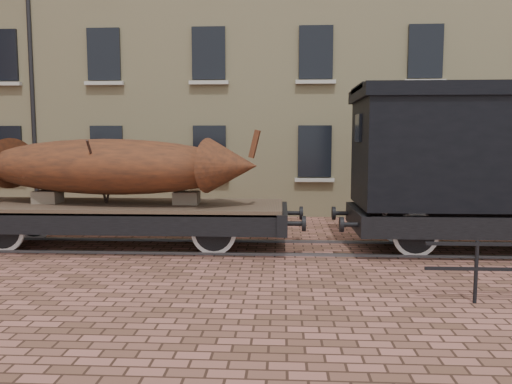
{
  "coord_description": "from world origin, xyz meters",
  "views": [
    {
      "loc": [
        -0.07,
        -11.66,
        2.58
      ],
      "look_at": [
        -0.71,
        0.5,
        1.3
      ],
      "focal_mm": 35.0,
      "sensor_mm": 36.0,
      "label": 1
    }
  ],
  "objects": [
    {
      "name": "ground",
      "position": [
        0.0,
        0.0,
        0.0
      ],
      "size": [
        90.0,
        90.0,
        0.0
      ],
      "primitive_type": "plane",
      "color": "brown"
    },
    {
      "name": "warehouse_cream",
      "position": [
        3.0,
        9.99,
        7.0
      ],
      "size": [
        40.0,
        10.19,
        14.0
      ],
      "color": "beige",
      "rests_on": "ground"
    },
    {
      "name": "rail_track",
      "position": [
        0.0,
        0.0,
        0.03
      ],
      "size": [
        30.0,
        1.52,
        0.06
      ],
      "color": "#59595E",
      "rests_on": "ground"
    },
    {
      "name": "flatcar_wagon",
      "position": [
        -4.03,
        -0.0,
        0.84
      ],
      "size": [
        8.97,
        2.43,
        1.35
      ],
      "color": "brown",
      "rests_on": "ground"
    },
    {
      "name": "iron_boat",
      "position": [
        -4.28,
        -0.0,
        1.95
      ],
      "size": [
        7.5,
        3.06,
        1.76
      ],
      "color": "brown",
      "rests_on": "flatcar_wagon"
    },
    {
      "name": "goods_van",
      "position": [
        4.87,
        0.0,
        2.38
      ],
      "size": [
        7.35,
        2.68,
        3.8
      ],
      "color": "black",
      "rests_on": "ground"
    }
  ]
}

